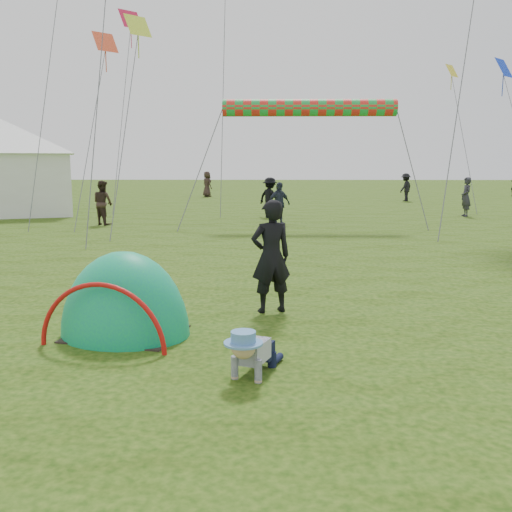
{
  "coord_description": "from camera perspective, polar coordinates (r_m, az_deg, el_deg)",
  "views": [
    {
      "loc": [
        0.68,
        -5.91,
        2.47
      ],
      "look_at": [
        0.5,
        2.9,
        1.0
      ],
      "focal_mm": 40.0,
      "sensor_mm": 36.0,
      "label": 1
    }
  ],
  "objects": [
    {
      "name": "ground",
      "position": [
        6.44,
        -5.07,
        -13.13
      ],
      "size": [
        140.0,
        140.0,
        0.0
      ],
      "primitive_type": "plane",
      "color": "#143708"
    },
    {
      "name": "crawling_toddler",
      "position": [
        6.67,
        -0.45,
        -9.45
      ],
      "size": [
        0.82,
        0.96,
        0.62
      ],
      "primitive_type": null,
      "rotation": [
        0.0,
        0.0,
        -0.39
      ],
      "color": "black",
      "rests_on": "ground"
    },
    {
      "name": "popup_tent",
      "position": [
        8.51,
        -12.88,
        -7.65
      ],
      "size": [
        2.16,
        1.91,
        2.43
      ],
      "primitive_type": "ellipsoid",
      "rotation": [
        0.0,
        0.0,
        -0.22
      ],
      "color": "#12847C",
      "rests_on": "ground"
    },
    {
      "name": "standing_adult",
      "position": [
        9.32,
        1.51,
        -0.05
      ],
      "size": [
        0.79,
        0.64,
        1.86
      ],
      "primitive_type": "imported",
      "rotation": [
        0.0,
        0.0,
        3.48
      ],
      "color": "black",
      "rests_on": "ground"
    },
    {
      "name": "crowd_person_0",
      "position": [
        45.67,
        -18.89,
        6.94
      ],
      "size": [
        0.62,
        0.72,
        1.67
      ],
      "primitive_type": "imported",
      "rotation": [
        0.0,
        0.0,
        2.0
      ],
      "color": "black",
      "rests_on": "ground"
    },
    {
      "name": "crowd_person_2",
      "position": [
        40.24,
        -21.76,
        6.48
      ],
      "size": [
        1.0,
        0.49,
        1.64
      ],
      "primitive_type": "imported",
      "rotation": [
        0.0,
        0.0,
        0.1
      ],
      "color": "black",
      "rests_on": "ground"
    },
    {
      "name": "crowd_person_3",
      "position": [
        36.68,
        14.73,
        6.67
      ],
      "size": [
        1.2,
        1.26,
        1.72
      ],
      "primitive_type": "imported",
      "rotation": [
        0.0,
        0.0,
        4.01
      ],
      "color": "black",
      "rests_on": "ground"
    },
    {
      "name": "crowd_person_5",
      "position": [
        41.17,
        -23.93,
        6.42
      ],
      "size": [
        1.59,
        1.24,
        1.68
      ],
      "primitive_type": "imported",
      "rotation": [
        0.0,
        0.0,
        2.59
      ],
      "color": "black",
      "rests_on": "ground"
    },
    {
      "name": "crowd_person_7",
      "position": [
        23.04,
        -15.07,
        5.16
      ],
      "size": [
        1.06,
        1.02,
        1.72
      ],
      "primitive_type": "imported",
      "rotation": [
        0.0,
        0.0,
        2.51
      ],
      "color": "#352620",
      "rests_on": "ground"
    },
    {
      "name": "crowd_person_9",
      "position": [
        33.37,
        -19.36,
        6.14
      ],
      "size": [
        1.1,
        0.67,
        1.66
      ],
      "primitive_type": "imported",
      "rotation": [
        0.0,
        0.0,
        6.23
      ],
      "color": "black",
      "rests_on": "ground"
    },
    {
      "name": "crowd_person_10",
      "position": [
        40.06,
        -4.92,
        7.18
      ],
      "size": [
        0.96,
        1.02,
        1.75
      ],
      "primitive_type": "imported",
      "rotation": [
        0.0,
        0.0,
        2.21
      ],
      "color": "#31231F",
      "rests_on": "ground"
    },
    {
      "name": "crowd_person_12",
      "position": [
        27.35,
        20.26,
        5.57
      ],
      "size": [
        0.44,
        0.65,
        1.76
      ],
      "primitive_type": "imported",
      "rotation": [
        0.0,
        0.0,
        4.75
      ],
      "color": "#2B2A34",
      "rests_on": "ground"
    },
    {
      "name": "crowd_person_14",
      "position": [
        22.14,
        2.3,
        5.24
      ],
      "size": [
        1.05,
        0.84,
        1.67
      ],
      "primitive_type": "imported",
      "rotation": [
        0.0,
        0.0,
        0.53
      ],
      "color": "#2B3245",
      "rests_on": "ground"
    },
    {
      "name": "crowd_person_15",
      "position": [
        25.41,
        1.4,
        5.89
      ],
      "size": [
        1.29,
        1.22,
        1.75
      ],
      "primitive_type": "imported",
      "rotation": [
        0.0,
        0.0,
        2.45
      ],
      "color": "black",
      "rests_on": "ground"
    },
    {
      "name": "rainbow_tube_kite",
      "position": [
        22.1,
        5.35,
        14.55
      ],
      "size": [
        6.49,
        0.64,
        0.64
      ],
      "primitive_type": "cylinder",
      "rotation": [
        0.0,
        1.57,
        0.0
      ],
      "color": "red"
    },
    {
      "name": "diamond_kite_0",
      "position": [
        33.02,
        -12.43,
        22.12
      ],
      "size": [
        1.23,
        1.23,
        1.0
      ],
      "primitive_type": "plane",
      "rotation": [
        1.05,
        0.0,
        0.79
      ],
      "color": "red"
    },
    {
      "name": "diamond_kite_1",
      "position": [
        26.15,
        -14.85,
        19.98
      ],
      "size": [
        1.03,
        1.03,
        0.84
      ],
      "primitive_type": "plane",
      "rotation": [
        1.05,
        0.0,
        0.79
      ],
      "color": "#F94D27"
    },
    {
      "name": "diamond_kite_2",
      "position": [
        23.51,
        -11.74,
        21.63
      ],
      "size": [
        1.0,
        1.0,
        0.81
      ],
      "primitive_type": "plane",
      "rotation": [
        1.05,
        0.0,
        0.79
      ],
      "color": "#D0E732"
    },
    {
      "name": "diamond_kite_8",
      "position": [
        33.71,
        19.0,
        17.12
      ],
      "size": [
        0.84,
        0.84,
        0.69
      ],
      "primitive_type": "plane",
      "rotation": [
        1.05,
        0.0,
        0.79
      ],
      "color": "yellow"
    },
    {
      "name": "diamond_kite_10",
      "position": [
        30.53,
        23.54,
        16.88
      ],
      "size": [
        1.1,
        1.1,
        0.9
      ],
      "primitive_type": "plane",
      "rotation": [
        1.05,
        0.0,
        0.79
      ],
      "color": "#1235DB"
    }
  ]
}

